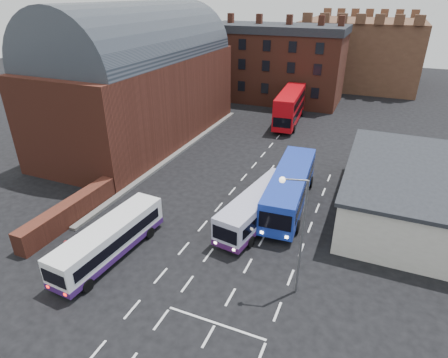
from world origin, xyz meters
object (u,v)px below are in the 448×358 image
at_px(street_lamp, 298,227).
at_px(bus_blue, 290,187).
at_px(bus_white_inbound, 257,205).
at_px(pedestrian_beige, 91,263).
at_px(pedestrian_red, 67,249).
at_px(bus_white_outbound, 109,238).
at_px(bus_red_double, 290,107).

bearing_deg(street_lamp, bus_blue, 105.27).
relative_size(bus_white_inbound, bus_blue, 0.84).
bearing_deg(pedestrian_beige, pedestrian_red, -11.67).
relative_size(bus_white_inbound, pedestrian_beige, 5.72).
bearing_deg(pedestrian_red, street_lamp, -174.13).
distance_m(bus_white_outbound, pedestrian_red, 3.14).
relative_size(bus_white_outbound, bus_blue, 0.79).
bearing_deg(bus_white_outbound, bus_red_double, 86.86).
distance_m(bus_white_inbound, bus_red_double, 26.44).
relative_size(bus_blue, pedestrian_red, 8.35).
bearing_deg(bus_blue, pedestrian_beige, 50.63).
bearing_deg(bus_white_outbound, bus_blue, 53.74).
bearing_deg(pedestrian_beige, street_lamp, -160.73).
xyz_separation_m(bus_white_outbound, pedestrian_beige, (-0.01, -2.06, -0.64)).
bearing_deg(pedestrian_beige, bus_white_outbound, -86.74).
relative_size(bus_white_inbound, street_lamp, 1.28).
xyz_separation_m(street_lamp, pedestrian_red, (-15.36, -2.86, -4.07)).
height_order(bus_blue, bus_red_double, bus_red_double).
bearing_deg(bus_blue, street_lamp, 101.48).
bearing_deg(bus_white_outbound, pedestrian_red, -150.32).
bearing_deg(bus_white_inbound, pedestrian_beige, 60.54).
relative_size(bus_white_inbound, pedestrian_red, 6.99).
bearing_deg(bus_white_inbound, pedestrian_red, 50.18).
distance_m(bus_blue, pedestrian_beige, 16.96).
distance_m(bus_white_outbound, pedestrian_beige, 2.16).
height_order(bus_white_inbound, pedestrian_beige, bus_white_inbound).
relative_size(bus_red_double, street_lamp, 1.48).
height_order(street_lamp, pedestrian_red, street_lamp).
bearing_deg(pedestrian_red, pedestrian_beige, 160.27).
relative_size(pedestrian_red, pedestrian_beige, 0.82).
height_order(bus_blue, pedestrian_beige, bus_blue).
xyz_separation_m(bus_white_inbound, bus_blue, (1.72, 3.55, 0.33)).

